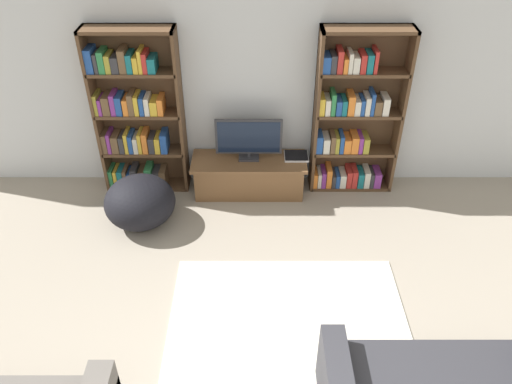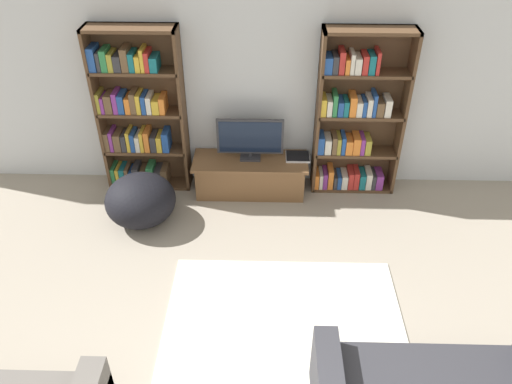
% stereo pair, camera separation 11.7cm
% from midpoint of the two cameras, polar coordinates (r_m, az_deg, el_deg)
% --- Properties ---
extents(wall_back, '(8.80, 0.06, 2.60)m').
position_cam_midpoint_polar(wall_back, '(5.80, 1.36, 12.56)').
color(wall_back, silver).
rests_on(wall_back, ground_plane).
extents(bookshelf_left, '(0.99, 0.30, 1.97)m').
position_cam_midpoint_polar(bookshelf_left, '(5.96, -12.72, 8.56)').
color(bookshelf_left, '#513823').
rests_on(bookshelf_left, ground_plane).
extents(bookshelf_right, '(0.99, 0.30, 1.97)m').
position_cam_midpoint_polar(bookshelf_right, '(5.90, 11.83, 8.11)').
color(bookshelf_right, '#513823').
rests_on(bookshelf_right, ground_plane).
extents(tv_stand, '(1.36, 0.52, 0.44)m').
position_cam_midpoint_polar(tv_stand, '(6.03, -0.10, 1.92)').
color(tv_stand, brown).
rests_on(tv_stand, ground_plane).
extents(television, '(0.78, 0.16, 0.52)m').
position_cam_midpoint_polar(television, '(5.80, -0.09, 6.15)').
color(television, '#2D2D33').
rests_on(television, tv_stand).
extents(laptop, '(0.28, 0.25, 0.03)m').
position_cam_midpoint_polar(laptop, '(5.98, 5.35, 4.05)').
color(laptop, silver).
rests_on(laptop, tv_stand).
extents(area_rug, '(2.14, 1.49, 0.02)m').
position_cam_midpoint_polar(area_rug, '(4.66, 3.96, -14.36)').
color(area_rug, beige).
rests_on(area_rug, ground_plane).
extents(beanbag_ottoman, '(0.78, 0.78, 0.56)m').
position_cam_midpoint_polar(beanbag_ottoman, '(5.66, -12.48, -0.92)').
color(beanbag_ottoman, black).
rests_on(beanbag_ottoman, ground_plane).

